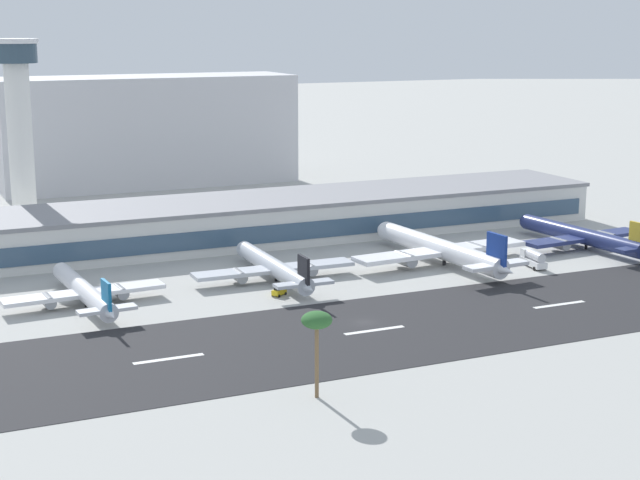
{
  "coord_description": "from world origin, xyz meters",
  "views": [
    {
      "loc": [
        -80.35,
        -158.36,
        54.45
      ],
      "look_at": [
        5.37,
        32.45,
        8.82
      ],
      "focal_mm": 55.81,
      "sensor_mm": 36.0,
      "label": 1
    }
  ],
  "objects_px": {
    "airliner_blue_tail_gate_0": "(85,293)",
    "service_fuel_truck_1": "(533,259)",
    "control_tower": "(19,122)",
    "palm_tree_1": "(317,323)",
    "airliner_navy_tail_gate_2": "(444,250)",
    "service_baggage_tug_0": "(279,291)",
    "distant_hotel_block": "(147,131)",
    "terminal_building": "(283,217)",
    "airliner_gold_tail_gate_3": "(586,237)",
    "airliner_black_tail_gate_1": "(276,269)"
  },
  "relations": [
    {
      "from": "terminal_building",
      "to": "airliner_navy_tail_gate_2",
      "type": "distance_m",
      "value": 49.36
    },
    {
      "from": "airliner_navy_tail_gate_2",
      "to": "palm_tree_1",
      "type": "distance_m",
      "value": 88.34
    },
    {
      "from": "control_tower",
      "to": "airliner_gold_tail_gate_3",
      "type": "height_order",
      "value": "control_tower"
    },
    {
      "from": "service_baggage_tug_0",
      "to": "palm_tree_1",
      "type": "relative_size",
      "value": 0.27
    },
    {
      "from": "airliner_gold_tail_gate_3",
      "to": "airliner_black_tail_gate_1",
      "type": "bearing_deg",
      "value": 83.64
    },
    {
      "from": "distant_hotel_block",
      "to": "service_baggage_tug_0",
      "type": "height_order",
      "value": "distant_hotel_block"
    },
    {
      "from": "airliner_navy_tail_gate_2",
      "to": "terminal_building",
      "type": "bearing_deg",
      "value": 22.25
    },
    {
      "from": "airliner_gold_tail_gate_3",
      "to": "service_baggage_tug_0",
      "type": "distance_m",
      "value": 85.52
    },
    {
      "from": "airliner_black_tail_gate_1",
      "to": "palm_tree_1",
      "type": "bearing_deg",
      "value": 164.01
    },
    {
      "from": "control_tower",
      "to": "distant_hotel_block",
      "type": "height_order",
      "value": "control_tower"
    },
    {
      "from": "control_tower",
      "to": "distant_hotel_block",
      "type": "relative_size",
      "value": 0.51
    },
    {
      "from": "terminal_building",
      "to": "palm_tree_1",
      "type": "bearing_deg",
      "value": -109.56
    },
    {
      "from": "airliner_navy_tail_gate_2",
      "to": "service_fuel_truck_1",
      "type": "distance_m",
      "value": 20.39
    },
    {
      "from": "airliner_blue_tail_gate_0",
      "to": "airliner_black_tail_gate_1",
      "type": "xyz_separation_m",
      "value": [
        41.19,
        2.48,
        0.11
      ]
    },
    {
      "from": "airliner_blue_tail_gate_0",
      "to": "service_fuel_truck_1",
      "type": "height_order",
      "value": "airliner_blue_tail_gate_0"
    },
    {
      "from": "airliner_black_tail_gate_1",
      "to": "airliner_navy_tail_gate_2",
      "type": "relative_size",
      "value": 0.82
    },
    {
      "from": "airliner_black_tail_gate_1",
      "to": "service_fuel_truck_1",
      "type": "bearing_deg",
      "value": -101.2
    },
    {
      "from": "airliner_black_tail_gate_1",
      "to": "palm_tree_1",
      "type": "xyz_separation_m",
      "value": [
        -19.58,
        -65.8,
        8.7
      ]
    },
    {
      "from": "terminal_building",
      "to": "control_tower",
      "type": "xyz_separation_m",
      "value": [
        -61.15,
        27.57,
        24.68
      ]
    },
    {
      "from": "airliner_blue_tail_gate_0",
      "to": "palm_tree_1",
      "type": "distance_m",
      "value": 67.48
    },
    {
      "from": "terminal_building",
      "to": "service_baggage_tug_0",
      "type": "height_order",
      "value": "terminal_building"
    },
    {
      "from": "airliner_blue_tail_gate_0",
      "to": "airliner_black_tail_gate_1",
      "type": "height_order",
      "value": "airliner_black_tail_gate_1"
    },
    {
      "from": "service_fuel_truck_1",
      "to": "airliner_blue_tail_gate_0",
      "type": "bearing_deg",
      "value": 91.97
    },
    {
      "from": "airliner_blue_tail_gate_0",
      "to": "airliner_gold_tail_gate_3",
      "type": "bearing_deg",
      "value": -93.42
    },
    {
      "from": "control_tower",
      "to": "airliner_navy_tail_gate_2",
      "type": "xyz_separation_m",
      "value": [
        83.23,
        -71.68,
        -26.55
      ]
    },
    {
      "from": "control_tower",
      "to": "palm_tree_1",
      "type": "xyz_separation_m",
      "value": [
        22.76,
        -135.58,
        -18.46
      ]
    },
    {
      "from": "airliner_blue_tail_gate_0",
      "to": "service_baggage_tug_0",
      "type": "bearing_deg",
      "value": -106.37
    },
    {
      "from": "airliner_gold_tail_gate_3",
      "to": "service_fuel_truck_1",
      "type": "height_order",
      "value": "airliner_gold_tail_gate_3"
    },
    {
      "from": "control_tower",
      "to": "service_baggage_tug_0",
      "type": "relative_size",
      "value": 14.26
    },
    {
      "from": "terminal_building",
      "to": "control_tower",
      "type": "relative_size",
      "value": 3.44
    },
    {
      "from": "airliner_gold_tail_gate_3",
      "to": "service_fuel_truck_1",
      "type": "distance_m",
      "value": 25.15
    },
    {
      "from": "terminal_building",
      "to": "control_tower",
      "type": "bearing_deg",
      "value": 155.73
    },
    {
      "from": "control_tower",
      "to": "service_fuel_truck_1",
      "type": "relative_size",
      "value": 5.79
    },
    {
      "from": "distant_hotel_block",
      "to": "terminal_building",
      "type": "bearing_deg",
      "value": -84.52
    },
    {
      "from": "airliner_navy_tail_gate_2",
      "to": "airliner_gold_tail_gate_3",
      "type": "distance_m",
      "value": 40.54
    },
    {
      "from": "airliner_blue_tail_gate_0",
      "to": "control_tower",
      "type": "bearing_deg",
      "value": -2.72
    },
    {
      "from": "airliner_blue_tail_gate_0",
      "to": "service_baggage_tug_0",
      "type": "relative_size",
      "value": 11.6
    },
    {
      "from": "airliner_navy_tail_gate_2",
      "to": "service_fuel_truck_1",
      "type": "relative_size",
      "value": 5.95
    },
    {
      "from": "airliner_blue_tail_gate_0",
      "to": "airliner_navy_tail_gate_2",
      "type": "height_order",
      "value": "airliner_navy_tail_gate_2"
    },
    {
      "from": "terminal_building",
      "to": "airliner_black_tail_gate_1",
      "type": "xyz_separation_m",
      "value": [
        -18.8,
        -42.21,
        -2.48
      ]
    },
    {
      "from": "airliner_navy_tail_gate_2",
      "to": "service_baggage_tug_0",
      "type": "height_order",
      "value": "airliner_navy_tail_gate_2"
    },
    {
      "from": "airliner_gold_tail_gate_3",
      "to": "service_baggage_tug_0",
      "type": "bearing_deg",
      "value": 91.07
    },
    {
      "from": "airliner_gold_tail_gate_3",
      "to": "service_fuel_truck_1",
      "type": "bearing_deg",
      "value": 108.88
    },
    {
      "from": "terminal_building",
      "to": "service_fuel_truck_1",
      "type": "xyz_separation_m",
      "value": [
        39.62,
        -54.39,
        -3.3
      ]
    },
    {
      "from": "service_fuel_truck_1",
      "to": "airliner_navy_tail_gate_2",
      "type": "bearing_deg",
      "value": 67.16
    },
    {
      "from": "airliner_navy_tail_gate_2",
      "to": "control_tower",
      "type": "bearing_deg",
      "value": 44.92
    },
    {
      "from": "terminal_building",
      "to": "airliner_navy_tail_gate_2",
      "type": "relative_size",
      "value": 3.35
    },
    {
      "from": "service_baggage_tug_0",
      "to": "service_fuel_truck_1",
      "type": "distance_m",
      "value": 62.06
    },
    {
      "from": "service_baggage_tug_0",
      "to": "airliner_gold_tail_gate_3",
      "type": "bearing_deg",
      "value": -26.12
    },
    {
      "from": "distant_hotel_block",
      "to": "airliner_blue_tail_gate_0",
      "type": "xyz_separation_m",
      "value": [
        -50.44,
        -144.29,
        -15.79
      ]
    }
  ]
}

